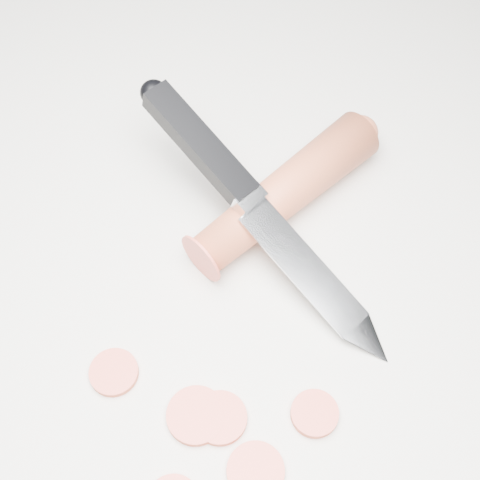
% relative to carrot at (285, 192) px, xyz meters
% --- Properties ---
extents(ground, '(2.40, 2.40, 0.00)m').
position_rel_carrot_xyz_m(ground, '(0.00, -0.11, -0.02)').
color(ground, silver).
rests_on(ground, ground).
extents(carrot, '(0.11, 0.17, 0.04)m').
position_rel_carrot_xyz_m(carrot, '(0.00, 0.00, 0.00)').
color(carrot, '#C04E2C').
rests_on(carrot, ground).
extents(carrot_slice_0, '(0.04, 0.04, 0.01)m').
position_rel_carrot_xyz_m(carrot_slice_0, '(-0.01, -0.18, -0.02)').
color(carrot_slice_0, '#E34A3A').
rests_on(carrot_slice_0, ground).
extents(carrot_slice_1, '(0.04, 0.04, 0.01)m').
position_rel_carrot_xyz_m(carrot_slice_1, '(0.04, -0.20, -0.02)').
color(carrot_slice_1, '#E34A3A').
rests_on(carrot_slice_1, ground).
extents(carrot_slice_2, '(0.03, 0.03, 0.01)m').
position_rel_carrot_xyz_m(carrot_slice_2, '(-0.07, -0.17, -0.02)').
color(carrot_slice_2, '#E34A3A').
rests_on(carrot_slice_2, ground).
extents(carrot_slice_4, '(0.04, 0.04, 0.01)m').
position_rel_carrot_xyz_m(carrot_slice_4, '(0.01, -0.18, -0.02)').
color(carrot_slice_4, '#E34A3A').
rests_on(carrot_slice_4, ground).
extents(carrot_slice_5, '(0.03, 0.03, 0.01)m').
position_rel_carrot_xyz_m(carrot_slice_5, '(0.07, -0.15, -0.02)').
color(carrot_slice_5, '#E34A3A').
rests_on(carrot_slice_5, ground).
extents(kitchen_knife, '(0.25, 0.15, 0.08)m').
position_rel_carrot_xyz_m(kitchen_knife, '(-0.01, -0.04, 0.02)').
color(kitchen_knife, silver).
rests_on(kitchen_knife, ground).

